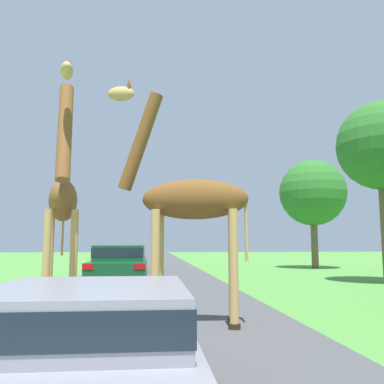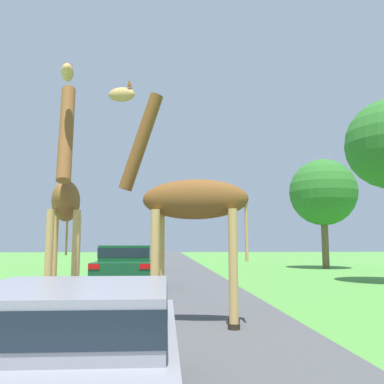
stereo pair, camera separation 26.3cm
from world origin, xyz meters
The scene contains 8 objects.
road centered at (0.00, 30.00, 0.00)m, with size 6.44×120.00×0.00m.
giraffe_near_road centered at (0.97, 8.86, 2.35)m, with size 2.91×1.03×4.96m.
giraffe_companion centered at (-1.71, 10.05, 2.50)m, with size 1.02×2.98×5.21m.
car_lead_maroon centered at (-0.24, 4.37, 0.66)m, with size 1.75×4.21×1.21m.
car_queue_right centered at (-0.91, 15.96, 0.78)m, with size 1.95×4.17×1.49m.
car_queue_left centered at (-1.08, 25.02, 0.71)m, with size 1.80×4.77×1.29m.
tree_left_edge centered at (9.55, 16.18, 5.45)m, with size 3.64×3.64×7.35m.
tree_right_cluster centered at (10.63, 26.21, 4.83)m, with size 4.28×4.28×7.00m.
Camera 1 is at (0.28, 0.88, 1.54)m, focal length 38.00 mm.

